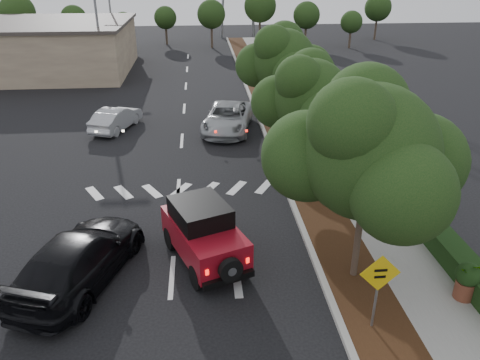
{
  "coord_description": "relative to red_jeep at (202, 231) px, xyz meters",
  "views": [
    {
      "loc": [
        1.09,
        -11.95,
        8.95
      ],
      "look_at": [
        2.38,
        3.0,
        1.81
      ],
      "focal_mm": 35.0,
      "sensor_mm": 36.0,
      "label": 1
    }
  ],
  "objects": [
    {
      "name": "street_tree_mid",
      "position": [
        4.62,
        5.54,
        -1.01
      ],
      "size": [
        3.2,
        3.2,
        5.32
      ],
      "primitive_type": null,
      "color": "black",
      "rests_on": "ground"
    },
    {
      "name": "planting_strip",
      "position": [
        4.62,
        11.04,
        -0.95
      ],
      "size": [
        1.8,
        70.0,
        0.12
      ],
      "primitive_type": "cube",
      "color": "black",
      "rests_on": "ground"
    },
    {
      "name": "light_pole_b",
      "position": [
        -8.48,
        37.04,
        -1.01
      ],
      "size": [
        2.0,
        0.22,
        9.0
      ],
      "primitive_type": null,
      "color": "slate",
      "rests_on": "ground"
    },
    {
      "name": "light_pole_a",
      "position": [
        -7.48,
        25.04,
        -1.01
      ],
      "size": [
        2.0,
        0.22,
        9.0
      ],
      "primitive_type": null,
      "color": "slate",
      "rests_on": "ground"
    },
    {
      "name": "hedge",
      "position": [
        7.92,
        11.04,
        -0.61
      ],
      "size": [
        0.8,
        70.0,
        0.8
      ],
      "primitive_type": "cube",
      "color": "black",
      "rests_on": "ground"
    },
    {
      "name": "silver_suv_ahead",
      "position": [
        1.63,
        12.53,
        -0.26
      ],
      "size": [
        3.52,
        5.74,
        1.49
      ],
      "primitive_type": "imported",
      "rotation": [
        0.0,
        0.0,
        -0.21
      ],
      "color": "#9C9FA3",
      "rests_on": "ground"
    },
    {
      "name": "parked_suv",
      "position": [
        -11.28,
        25.5,
        -0.36
      ],
      "size": [
        3.97,
        2.0,
        1.3
      ],
      "primitive_type": "imported",
      "rotation": [
        0.0,
        0.0,
        1.7
      ],
      "color": "#989C9F",
      "rests_on": "ground"
    },
    {
      "name": "sidewalk",
      "position": [
        6.52,
        11.04,
        -0.95
      ],
      "size": [
        2.0,
        70.0,
        0.12
      ],
      "primitive_type": "cube",
      "color": "gray",
      "rests_on": "ground"
    },
    {
      "name": "ground",
      "position": [
        -0.98,
        -0.96,
        -1.01
      ],
      "size": [
        120.0,
        120.0,
        0.0
      ],
      "primitive_type": "plane",
      "color": "black",
      "rests_on": "ground"
    },
    {
      "name": "curb",
      "position": [
        3.62,
        11.04,
        -0.93
      ],
      "size": [
        0.2,
        70.0,
        0.15
      ],
      "primitive_type": "cube",
      "color": "#9E9B93",
      "rests_on": "ground"
    },
    {
      "name": "silver_sedan_oncoming",
      "position": [
        -4.75,
        13.24,
        -0.35
      ],
      "size": [
        2.66,
        4.19,
        1.3
      ],
      "primitive_type": "imported",
      "rotation": [
        0.0,
        0.0,
        2.79
      ],
      "color": "#A7A9AF",
      "rests_on": "ground"
    },
    {
      "name": "speed_hump_sign",
      "position": [
        4.42,
        -3.72,
        0.55
      ],
      "size": [
        1.06,
        0.09,
        2.25
      ],
      "rotation": [
        0.0,
        0.0,
        0.01
      ],
      "color": "slate",
      "rests_on": "ground"
    },
    {
      "name": "terracotta_planter",
      "position": [
        7.42,
        -2.81,
        -0.18
      ],
      "size": [
        0.7,
        0.7,
        1.22
      ],
      "rotation": [
        0.0,
        0.0,
        -0.07
      ],
      "color": "brown",
      "rests_on": "ground"
    },
    {
      "name": "red_jeep",
      "position": [
        0.0,
        0.0,
        0.0
      ],
      "size": [
        2.9,
        4.05,
        1.98
      ],
      "rotation": [
        0.0,
        0.0,
        0.38
      ],
      "color": "black",
      "rests_on": "ground"
    },
    {
      "name": "street_tree_near",
      "position": [
        4.62,
        -1.46,
        -1.01
      ],
      "size": [
        3.8,
        3.8,
        5.92
      ],
      "primitive_type": null,
      "color": "black",
      "rests_on": "ground"
    },
    {
      "name": "street_tree_far",
      "position": [
        4.62,
        12.04,
        -1.01
      ],
      "size": [
        3.4,
        3.4,
        5.62
      ],
      "primitive_type": null,
      "color": "black",
      "rests_on": "ground"
    },
    {
      "name": "black_suv_oncoming",
      "position": [
        -3.7,
        -0.85,
        -0.22
      ],
      "size": [
        3.83,
        5.86,
        1.58
      ],
      "primitive_type": "imported",
      "rotation": [
        0.0,
        0.0,
        2.82
      ],
      "color": "black",
      "rests_on": "ground"
    },
    {
      "name": "transmission_tower",
      "position": [
        5.02,
        47.04,
        -1.01
      ],
      "size": [
        7.0,
        4.0,
        28.0
      ],
      "primitive_type": null,
      "color": "slate",
      "rests_on": "ground"
    }
  ]
}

